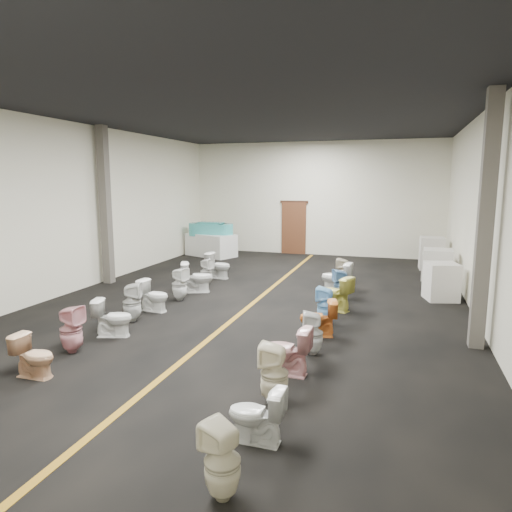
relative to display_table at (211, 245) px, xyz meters
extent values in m
plane|color=black|center=(3.79, -6.35, -0.44)|extent=(16.00, 16.00, 0.00)
plane|color=black|center=(3.79, -6.35, 4.06)|extent=(16.00, 16.00, 0.00)
plane|color=beige|center=(3.79, 1.65, 1.81)|extent=(10.00, 0.00, 10.00)
plane|color=beige|center=(-1.21, -6.35, 1.81)|extent=(0.00, 16.00, 16.00)
plane|color=beige|center=(8.79, -6.35, 1.81)|extent=(0.00, 16.00, 16.00)
cube|color=#946615|center=(3.79, -6.35, -0.44)|extent=(0.12, 15.60, 0.01)
cube|color=#562D19|center=(2.99, 1.59, 0.61)|extent=(1.00, 0.10, 2.10)
cube|color=#331C11|center=(2.99, 1.60, 1.68)|extent=(1.15, 0.08, 0.10)
cube|color=#59544C|center=(-0.96, -5.35, 1.81)|extent=(0.25, 0.25, 4.50)
cube|color=#59544C|center=(8.54, -7.85, 1.81)|extent=(0.25, 0.25, 4.50)
cube|color=silver|center=(0.00, 0.00, 0.00)|extent=(2.22, 1.69, 0.89)
cube|color=teal|center=(0.00, 0.00, 0.61)|extent=(1.22, 0.69, 0.50)
cylinder|color=teal|center=(-0.60, 0.02, 0.61)|extent=(0.66, 0.66, 0.50)
cylinder|color=teal|center=(0.60, -0.02, 0.61)|extent=(0.66, 0.66, 0.50)
cube|color=teal|center=(0.00, 0.00, 0.81)|extent=(1.01, 0.49, 0.20)
cube|color=silver|center=(8.19, -4.50, 0.03)|extent=(0.89, 0.89, 0.94)
cube|color=silver|center=(8.19, -2.94, 0.09)|extent=(0.81, 0.81, 1.06)
cube|color=silver|center=(8.19, -2.07, -0.03)|extent=(0.79, 0.79, 0.82)
cube|color=silver|center=(8.19, -0.27, 0.10)|extent=(0.79, 0.79, 1.09)
imported|color=#DFAD83|center=(1.93, -11.30, -0.11)|extent=(0.66, 0.38, 0.67)
imported|color=pink|center=(1.79, -10.30, -0.02)|extent=(0.39, 0.38, 0.84)
imported|color=white|center=(1.97, -9.34, -0.08)|extent=(0.81, 0.60, 0.73)
imported|color=silver|center=(1.80, -8.42, -0.02)|extent=(0.49, 0.49, 0.84)
imported|color=white|center=(1.83, -7.58, -0.08)|extent=(0.74, 0.46, 0.73)
imported|color=white|center=(1.96, -6.55, -0.03)|extent=(0.44, 0.43, 0.83)
imported|color=white|center=(2.00, -5.63, -0.03)|extent=(0.92, 0.74, 0.82)
imported|color=silver|center=(1.90, -4.77, -0.06)|extent=(0.44, 0.44, 0.77)
imported|color=silver|center=(1.87, -3.80, -0.05)|extent=(0.81, 0.52, 0.78)
imported|color=beige|center=(5.67, -12.96, -0.06)|extent=(0.46, 0.46, 0.77)
imported|color=silver|center=(5.69, -11.96, -0.11)|extent=(0.66, 0.38, 0.67)
imported|color=beige|center=(5.63, -11.00, -0.02)|extent=(0.41, 0.40, 0.84)
imported|color=#DD9FA1|center=(5.57, -10.05, -0.06)|extent=(0.77, 0.46, 0.77)
imported|color=silver|center=(5.80, -9.11, -0.06)|extent=(0.42, 0.41, 0.76)
imported|color=orange|center=(5.73, -8.16, -0.08)|extent=(0.78, 0.56, 0.72)
imported|color=#82C4F4|center=(5.74, -7.34, -0.05)|extent=(0.39, 0.38, 0.79)
imported|color=#D1CA55|center=(5.78, -6.28, -0.03)|extent=(0.92, 0.72, 0.82)
imported|color=#6D9DCC|center=(5.80, -5.37, -0.04)|extent=(0.48, 0.48, 0.80)
imported|color=white|center=(5.58, -4.52, -0.03)|extent=(0.85, 0.55, 0.82)
imported|color=beige|center=(5.65, -3.59, -0.06)|extent=(0.41, 0.40, 0.77)
camera|label=1|loc=(7.15, -16.55, 2.52)|focal=32.00mm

